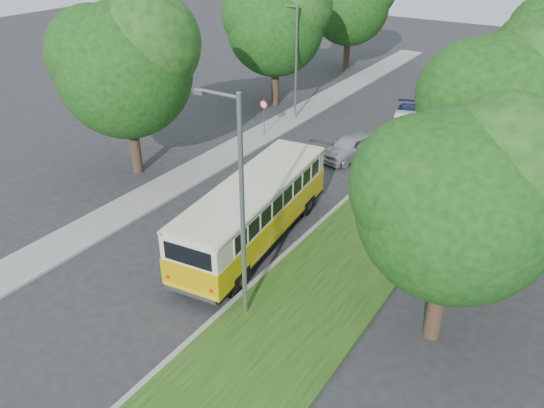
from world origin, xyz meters
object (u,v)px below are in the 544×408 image
Objects in this scene: lamppost_far at (295,59)px; car_white at (406,127)px; car_blue at (409,118)px; car_grey at (452,86)px; vintage_bus at (254,212)px; lamppost_near at (240,205)px; car_silver at (351,147)px.

car_white is (7.70, 0.76, -3.38)m from lamppost_far.
lamppost_far is 8.48m from car_blue.
car_white is 10.43m from car_grey.
lamppost_far is at bearing 169.53° from car_white.
lamppost_far is 1.42× the size of car_grey.
vintage_bus is at bearing -81.25° from car_grey.
car_white and car_grey have the same top height.
car_white is at bearing -78.39° from car_grey.
car_white is at bearing -98.31° from car_blue.
car_white is at bearing 5.64° from lamppost_far.
lamppost_far is 13.93m from car_grey.
car_grey is at bearing 92.57° from lamppost_near.
vintage_bus is (-2.30, 4.07, -2.92)m from lamppost_near.
lamppost_far reaches higher than vintage_bus.
lamppost_near is 20.53m from lamppost_far.
car_silver is at bearing 100.59° from lamppost_near.
car_blue is at bearing 81.49° from vintage_bus.
lamppost_near reaches higher than car_grey.
lamppost_near is at bearing -76.52° from car_grey.
car_blue is (0.68, 17.03, -0.80)m from vintage_bus.
car_grey is at bearing 81.61° from vintage_bus.
lamppost_far reaches higher than car_grey.
lamppost_far reaches higher than car_white.
lamppost_far is 1.82× the size of car_silver.
lamppost_far reaches higher than car_silver.
vintage_bus reaches higher than car_blue.
lamppost_near is 1.80× the size of car_blue.
car_silver reaches higher than car_blue.
car_blue is (-1.62, 21.10, -3.73)m from lamppost_near.
vintage_bus is 15.25m from car_white.
vintage_bus is at bearing -110.23° from car_white.
lamppost_far is at bearing 161.85° from car_silver.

